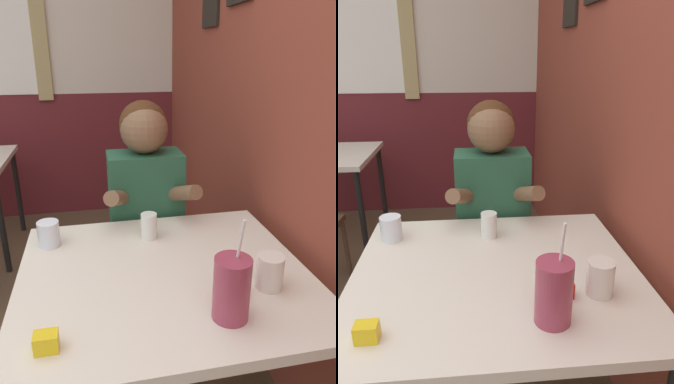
# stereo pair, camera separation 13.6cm
# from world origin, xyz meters

# --- Properties ---
(brick_wall_right) EXTENTS (0.08, 4.73, 2.70)m
(brick_wall_right) POSITION_xyz_m (1.31, 1.36, 1.35)
(brick_wall_right) COLOR brown
(brick_wall_right) RESTS_ON ground_plane
(back_wall) EXTENTS (5.56, 0.09, 2.70)m
(back_wall) POSITION_xyz_m (-0.01, 2.75, 1.36)
(back_wall) COLOR beige
(back_wall) RESTS_ON ground_plane
(main_table) EXTENTS (0.97, 0.87, 0.74)m
(main_table) POSITION_xyz_m (0.74, 0.37, 0.67)
(main_table) COLOR beige
(main_table) RESTS_ON ground_plane
(person_seated) EXTENTS (0.42, 0.41, 1.24)m
(person_seated) POSITION_xyz_m (0.76, 0.93, 0.66)
(person_seated) COLOR #235138
(person_seated) RESTS_ON ground_plane
(cocktail_pitcher) EXTENTS (0.10, 0.10, 0.30)m
(cocktail_pitcher) POSITION_xyz_m (0.87, 0.11, 0.83)
(cocktail_pitcher) COLOR #99384C
(cocktail_pitcher) RESTS_ON main_table
(glass_near_pitcher) EXTENTS (0.08, 0.08, 0.10)m
(glass_near_pitcher) POSITION_xyz_m (0.34, 0.64, 0.79)
(glass_near_pitcher) COLOR silver
(glass_near_pitcher) RESTS_ON main_table
(glass_center) EXTENTS (0.06, 0.06, 0.10)m
(glass_center) POSITION_xyz_m (0.73, 0.63, 0.79)
(glass_center) COLOR silver
(glass_center) RESTS_ON main_table
(glass_far_side) EXTENTS (0.08, 0.08, 0.11)m
(glass_far_side) POSITION_xyz_m (1.04, 0.22, 0.79)
(glass_far_side) COLOR silver
(glass_far_side) RESTS_ON main_table
(condiment_ketchup) EXTENTS (0.06, 0.04, 0.05)m
(condiment_ketchup) POSITION_xyz_m (0.93, 0.21, 0.76)
(condiment_ketchup) COLOR #B7140F
(condiment_ketchup) RESTS_ON main_table
(condiment_mustard) EXTENTS (0.06, 0.04, 0.05)m
(condiment_mustard) POSITION_xyz_m (0.38, 0.08, 0.76)
(condiment_mustard) COLOR yellow
(condiment_mustard) RESTS_ON main_table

